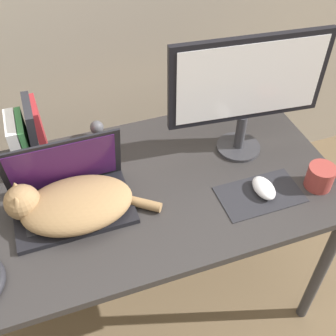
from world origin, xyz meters
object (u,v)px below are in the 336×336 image
at_px(computer_mouse, 264,188).
at_px(external_monitor, 248,87).
at_px(book_row, 29,140).
at_px(webcam, 97,128).
at_px(mug, 321,177).
at_px(laptop, 71,196).
at_px(cat, 70,204).

bearing_deg(computer_mouse, external_monitor, 84.84).
distance_m(book_row, webcam, 0.26).
xyz_separation_m(book_row, mug, (0.89, -0.42, -0.07)).
relative_size(laptop, cat, 0.79).
distance_m(webcam, mug, 0.81).
relative_size(cat, external_monitor, 0.88).
bearing_deg(webcam, book_row, -164.00).
distance_m(external_monitor, mug, 0.38).
height_order(cat, webcam, cat).
distance_m(cat, external_monitor, 0.68).
bearing_deg(external_monitor, webcam, 154.12).
xyz_separation_m(laptop, mug, (0.80, -0.19, -0.01)).
relative_size(laptop, webcam, 4.86).
bearing_deg(laptop, webcam, 63.47).
relative_size(external_monitor, book_row, 2.10).
bearing_deg(mug, external_monitor, 123.41).
height_order(laptop, cat, laptop).
distance_m(external_monitor, computer_mouse, 0.33).
distance_m(book_row, mug, 0.99).
height_order(computer_mouse, webcam, webcam).
distance_m(cat, mug, 0.82).
bearing_deg(mug, laptop, 166.84).
relative_size(external_monitor, computer_mouse, 5.02).
bearing_deg(webcam, computer_mouse, -45.13).
bearing_deg(external_monitor, computer_mouse, -95.16).
distance_m(computer_mouse, book_row, 0.80).
height_order(cat, mug, cat).
bearing_deg(computer_mouse, laptop, 165.77).
relative_size(external_monitor, webcam, 7.01).
bearing_deg(webcam, external_monitor, -25.88).
bearing_deg(computer_mouse, webcam, 134.87).
height_order(laptop, webcam, laptop).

